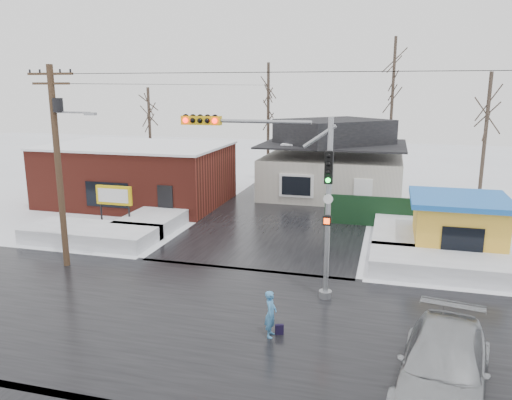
% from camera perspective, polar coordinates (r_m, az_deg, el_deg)
% --- Properties ---
extents(ground, '(120.00, 120.00, 0.00)m').
position_cam_1_polar(ground, '(18.31, -6.25, -13.43)').
color(ground, white).
rests_on(ground, ground).
extents(road_ns, '(10.00, 120.00, 0.02)m').
position_cam_1_polar(road_ns, '(18.30, -6.25, -13.40)').
color(road_ns, black).
rests_on(road_ns, ground).
extents(road_ew, '(120.00, 10.00, 0.02)m').
position_cam_1_polar(road_ew, '(18.30, -6.25, -13.40)').
color(road_ew, black).
rests_on(road_ew, ground).
extents(snowbank_nw, '(7.00, 3.00, 0.80)m').
position_cam_1_polar(snowbank_nw, '(27.98, -18.34, -3.74)').
color(snowbank_nw, white).
rests_on(snowbank_nw, ground).
extents(snowbank_ne, '(7.00, 3.00, 0.80)m').
position_cam_1_polar(snowbank_ne, '(23.69, 21.41, -6.98)').
color(snowbank_ne, white).
rests_on(snowbank_ne, ground).
extents(snowbank_nside_w, '(3.00, 8.00, 0.80)m').
position_cam_1_polar(snowbank_nside_w, '(31.20, -10.24, -1.59)').
color(snowbank_nside_w, white).
rests_on(snowbank_nside_w, ground).
extents(snowbank_nside_e, '(3.00, 8.00, 0.80)m').
position_cam_1_polar(snowbank_nside_e, '(28.30, 16.38, -3.42)').
color(snowbank_nside_e, white).
rests_on(snowbank_nside_e, ground).
extents(traffic_signal, '(6.05, 0.68, 7.00)m').
position_cam_1_polar(traffic_signal, '(18.90, 3.60, 2.03)').
color(traffic_signal, gray).
rests_on(traffic_signal, ground).
extents(utility_pole, '(3.15, 0.44, 9.00)m').
position_cam_1_polar(utility_pole, '(23.62, -21.62, 4.74)').
color(utility_pole, '#382619').
rests_on(utility_pole, ground).
extents(brick_building, '(12.20, 8.20, 4.12)m').
position_cam_1_polar(brick_building, '(36.12, -13.39, 2.95)').
color(brick_building, maroon).
rests_on(brick_building, ground).
extents(marquee_sign, '(2.20, 0.21, 2.55)m').
position_cam_1_polar(marquee_sign, '(29.64, -15.92, 0.37)').
color(marquee_sign, black).
rests_on(marquee_sign, ground).
extents(house, '(10.40, 8.40, 5.76)m').
position_cam_1_polar(house, '(37.85, 8.79, 4.42)').
color(house, beige).
rests_on(house, ground).
extents(kiosk, '(4.60, 4.60, 2.88)m').
position_cam_1_polar(kiosk, '(26.29, 22.03, -2.68)').
color(kiosk, gold).
rests_on(kiosk, ground).
extents(fence, '(8.00, 0.12, 1.80)m').
position_cam_1_polar(fence, '(30.10, 15.44, -1.41)').
color(fence, black).
rests_on(fence, ground).
extents(tree_far_left, '(3.00, 3.00, 10.00)m').
position_cam_1_polar(tree_far_left, '(42.46, 1.42, 12.70)').
color(tree_far_left, '#332821').
rests_on(tree_far_left, ground).
extents(tree_far_mid, '(3.00, 3.00, 12.00)m').
position_cam_1_polar(tree_far_mid, '(43.25, 15.51, 14.36)').
color(tree_far_mid, '#332821').
rests_on(tree_far_mid, ground).
extents(tree_far_right, '(3.00, 3.00, 9.00)m').
position_cam_1_polar(tree_far_right, '(35.72, 25.06, 10.21)').
color(tree_far_right, '#332821').
rests_on(tree_far_right, ground).
extents(tree_far_west, '(3.00, 3.00, 8.00)m').
position_cam_1_polar(tree_far_west, '(44.13, -12.16, 10.36)').
color(tree_far_west, '#332821').
rests_on(tree_far_west, ground).
extents(pedestrian, '(0.40, 0.59, 1.59)m').
position_cam_1_polar(pedestrian, '(16.76, 1.69, -12.92)').
color(pedestrian, teal).
rests_on(pedestrian, ground).
extents(car, '(3.17, 5.86, 1.61)m').
position_cam_1_polar(car, '(14.84, 20.61, -17.42)').
color(car, '#9DA0A4').
rests_on(car, ground).
extents(shopping_bag, '(0.30, 0.21, 0.35)m').
position_cam_1_polar(shopping_bag, '(17.15, 2.68, -14.62)').
color(shopping_bag, black).
rests_on(shopping_bag, ground).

